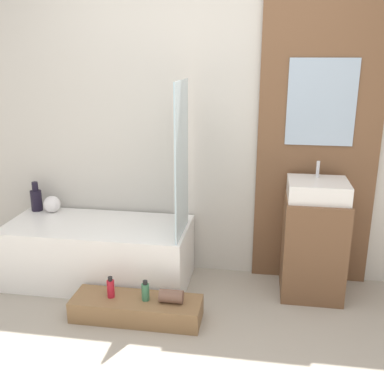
% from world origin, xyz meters
% --- Properties ---
extents(wall_tiled_back, '(4.20, 0.06, 2.60)m').
position_xyz_m(wall_tiled_back, '(0.00, 1.58, 1.30)').
color(wall_tiled_back, beige).
rests_on(wall_tiled_back, ground_plane).
extents(wall_wood_accent, '(0.90, 0.04, 2.60)m').
position_xyz_m(wall_wood_accent, '(0.83, 1.53, 1.31)').
color(wall_wood_accent, brown).
rests_on(wall_wood_accent, ground_plane).
extents(bathtub, '(1.43, 0.65, 0.49)m').
position_xyz_m(bathtub, '(-0.83, 1.21, 0.25)').
color(bathtub, white).
rests_on(bathtub, ground_plane).
extents(glass_shower_screen, '(0.01, 0.48, 1.11)m').
position_xyz_m(glass_shower_screen, '(-0.15, 1.14, 1.04)').
color(glass_shower_screen, silver).
rests_on(glass_shower_screen, bathtub).
extents(wooden_step_bench, '(0.90, 0.28, 0.15)m').
position_xyz_m(wooden_step_bench, '(-0.39, 0.72, 0.08)').
color(wooden_step_bench, olive).
rests_on(wooden_step_bench, ground_plane).
extents(vanity_cabinet, '(0.45, 0.45, 0.76)m').
position_xyz_m(vanity_cabinet, '(0.83, 1.29, 0.38)').
color(vanity_cabinet, brown).
rests_on(vanity_cabinet, ground_plane).
extents(sink, '(0.43, 0.37, 0.26)m').
position_xyz_m(sink, '(0.83, 1.29, 0.83)').
color(sink, white).
rests_on(sink, vanity_cabinet).
extents(vase_tall_dark, '(0.09, 0.09, 0.25)m').
position_xyz_m(vase_tall_dark, '(-1.45, 1.43, 0.59)').
color(vase_tall_dark, black).
rests_on(vase_tall_dark, bathtub).
extents(vase_round_light, '(0.14, 0.14, 0.14)m').
position_xyz_m(vase_round_light, '(-1.30, 1.41, 0.56)').
color(vase_round_light, white).
rests_on(vase_round_light, bathtub).
extents(bottle_soap_primary, '(0.05, 0.05, 0.15)m').
position_xyz_m(bottle_soap_primary, '(-0.57, 0.72, 0.22)').
color(bottle_soap_primary, '#B21928').
rests_on(bottle_soap_primary, wooden_step_bench).
extents(bottle_soap_secondary, '(0.05, 0.05, 0.15)m').
position_xyz_m(bottle_soap_secondary, '(-0.32, 0.72, 0.22)').
color(bottle_soap_secondary, '#38704C').
rests_on(bottle_soap_secondary, wooden_step_bench).
extents(towel_roll, '(0.16, 0.09, 0.09)m').
position_xyz_m(towel_roll, '(-0.14, 0.72, 0.20)').
color(towel_roll, brown).
rests_on(towel_roll, wooden_step_bench).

